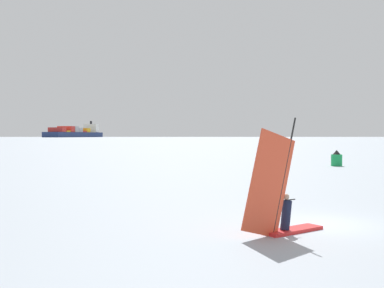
% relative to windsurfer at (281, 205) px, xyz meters
% --- Properties ---
extents(ground_plane, '(4000.00, 4000.00, 0.00)m').
position_rel_windsurfer_xyz_m(ground_plane, '(2.27, 1.38, -1.01)').
color(ground_plane, '#9EA8B2').
extents(windsurfer, '(3.45, 1.92, 4.14)m').
position_rel_windsurfer_xyz_m(windsurfer, '(0.00, 0.00, 0.00)').
color(windsurfer, red).
rests_on(windsurfer, ground_plane).
extents(cargo_ship, '(96.13, 159.38, 31.27)m').
position_rel_windsurfer_xyz_m(cargo_ship, '(-74.11, 834.68, 6.73)').
color(cargo_ship, navy).
rests_on(cargo_ship, ground_plane).
extents(channel_buoy, '(1.21, 1.21, 1.78)m').
position_rel_windsurfer_xyz_m(channel_buoy, '(18.77, 32.03, -0.23)').
color(channel_buoy, '#19994C').
rests_on(channel_buoy, ground_plane).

